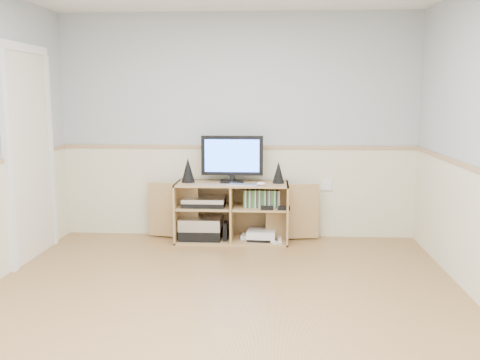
# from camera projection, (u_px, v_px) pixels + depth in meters

# --- Properties ---
(room) EXTENTS (4.04, 4.54, 2.54)m
(room) POSITION_uv_depth(u_px,v_px,m) (211.00, 148.00, 3.90)
(room) COLOR tan
(room) RESTS_ON ground
(media_cabinet) EXTENTS (1.92, 0.46, 0.65)m
(media_cabinet) POSITION_uv_depth(u_px,v_px,m) (232.00, 210.00, 5.93)
(media_cabinet) COLOR tan
(media_cabinet) RESTS_ON floor
(monitor) EXTENTS (0.68, 0.18, 0.51)m
(monitor) POSITION_uv_depth(u_px,v_px,m) (232.00, 157.00, 5.83)
(monitor) COLOR black
(monitor) RESTS_ON media_cabinet
(speaker_left) EXTENTS (0.15, 0.15, 0.27)m
(speaker_left) POSITION_uv_depth(u_px,v_px,m) (188.00, 170.00, 5.86)
(speaker_left) COLOR black
(speaker_left) RESTS_ON media_cabinet
(speaker_right) EXTENTS (0.13, 0.13, 0.24)m
(speaker_right) POSITION_uv_depth(u_px,v_px,m) (278.00, 172.00, 5.80)
(speaker_right) COLOR black
(speaker_right) RESTS_ON media_cabinet
(keyboard) EXTENTS (0.34, 0.20, 0.01)m
(keyboard) POSITION_uv_depth(u_px,v_px,m) (243.00, 185.00, 5.68)
(keyboard) COLOR white
(keyboard) RESTS_ON media_cabinet
(mouse) EXTENTS (0.11, 0.09, 0.04)m
(mouse) POSITION_uv_depth(u_px,v_px,m) (261.00, 184.00, 5.67)
(mouse) COLOR white
(mouse) RESTS_ON media_cabinet
(av_components) EXTENTS (0.53, 0.34, 0.47)m
(av_components) POSITION_uv_depth(u_px,v_px,m) (202.00, 221.00, 5.92)
(av_components) COLOR black
(av_components) RESTS_ON media_cabinet
(game_consoles) EXTENTS (0.45, 0.30, 0.11)m
(game_consoles) POSITION_uv_depth(u_px,v_px,m) (260.00, 235.00, 5.89)
(game_consoles) COLOR white
(game_consoles) RESTS_ON media_cabinet
(game_cases) EXTENTS (0.39, 0.14, 0.19)m
(game_cases) POSITION_uv_depth(u_px,v_px,m) (262.00, 198.00, 5.82)
(game_cases) COLOR #3F8C3F
(game_cases) RESTS_ON media_cabinet
(wall_outlet) EXTENTS (0.12, 0.03, 0.12)m
(wall_outlet) POSITION_uv_depth(u_px,v_px,m) (326.00, 185.00, 6.01)
(wall_outlet) COLOR white
(wall_outlet) RESTS_ON wall_back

